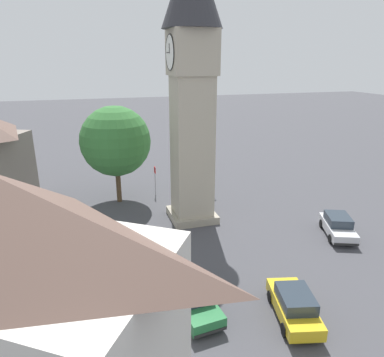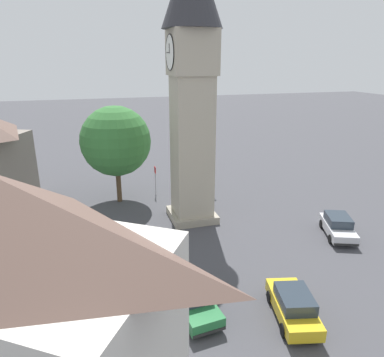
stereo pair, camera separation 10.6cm
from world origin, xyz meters
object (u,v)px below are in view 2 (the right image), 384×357
at_px(car_silver_kerb, 192,299).
at_px(tree, 116,141).
at_px(building_terrace_right, 3,318).
at_px(lamp_post, 211,155).
at_px(car_red_corner, 338,226).
at_px(pedestrian, 111,271).
at_px(clock_tower, 192,65).
at_px(car_blue_kerb, 293,305).
at_px(road_sign, 155,176).

bearing_deg(car_silver_kerb, tree, 7.33).
height_order(tree, building_terrace_right, building_terrace_right).
distance_m(car_silver_kerb, lamp_post, 18.56).
height_order(car_silver_kerb, car_red_corner, same).
bearing_deg(car_silver_kerb, pedestrian, 48.37).
distance_m(clock_tower, car_silver_kerb, 15.92).
height_order(car_blue_kerb, car_red_corner, same).
bearing_deg(car_blue_kerb, car_red_corner, -49.28).
bearing_deg(building_terrace_right, pedestrian, -23.94).
height_order(car_silver_kerb, pedestrian, pedestrian).
xyz_separation_m(car_silver_kerb, road_sign, (16.96, -1.38, 1.14)).
xyz_separation_m(car_silver_kerb, tree, (16.33, 2.10, 4.84)).
relative_size(pedestrian, tree, 0.19).
height_order(building_terrace_right, lamp_post, building_terrace_right).
bearing_deg(car_blue_kerb, clock_tower, 6.53).
bearing_deg(road_sign, building_terrace_right, 158.06).
height_order(car_blue_kerb, tree, tree).
bearing_deg(lamp_post, pedestrian, 141.78).
relative_size(lamp_post, road_sign, 1.92).
bearing_deg(car_silver_kerb, car_blue_kerb, -112.07).
distance_m(car_red_corner, building_terrace_right, 22.43).
bearing_deg(tree, road_sign, -79.75).
bearing_deg(tree, car_blue_kerb, -159.63).
relative_size(clock_tower, lamp_post, 3.80).
bearing_deg(car_red_corner, tree, 52.28).
bearing_deg(tree, car_red_corner, -127.72).
height_order(lamp_post, road_sign, lamp_post).
bearing_deg(building_terrace_right, lamp_post, -33.49).
height_order(car_blue_kerb, building_terrace_right, building_terrace_right).
height_order(car_red_corner, road_sign, road_sign).
bearing_deg(tree, lamp_post, -85.92).
bearing_deg(tree, building_terrace_right, 166.07).
height_order(clock_tower, car_red_corner, clock_tower).
bearing_deg(road_sign, tree, 100.25).
height_order(clock_tower, road_sign, clock_tower).
xyz_separation_m(car_blue_kerb, car_silver_kerb, (1.89, 4.67, 0.00)).
relative_size(car_blue_kerb, lamp_post, 0.82).
distance_m(car_blue_kerb, car_silver_kerb, 5.04).
distance_m(car_blue_kerb, car_red_corner, 10.49).
distance_m(lamp_post, road_sign, 5.82).
relative_size(clock_tower, building_terrace_right, 1.73).
height_order(pedestrian, tree, tree).
xyz_separation_m(lamp_post, road_sign, (-0.02, 5.57, -1.66)).
distance_m(clock_tower, lamp_post, 11.03).
xyz_separation_m(car_blue_kerb, car_red_corner, (6.84, -7.95, 0.00)).
xyz_separation_m(car_blue_kerb, lamp_post, (18.87, -2.29, 2.80)).
distance_m(car_blue_kerb, pedestrian, 9.94).
bearing_deg(road_sign, lamp_post, -89.84).
xyz_separation_m(clock_tower, car_red_corner, (-5.92, -9.41, -11.18)).
relative_size(clock_tower, pedestrian, 12.10).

